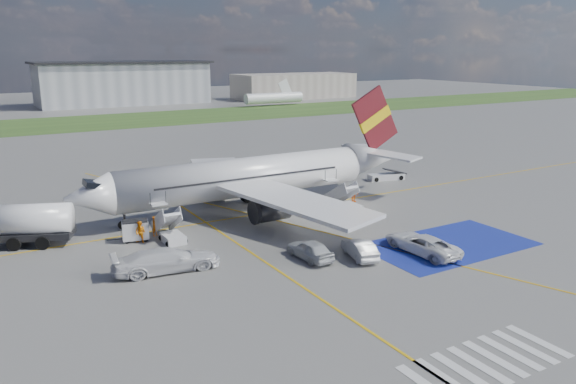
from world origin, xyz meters
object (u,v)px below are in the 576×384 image
van_white_a (422,241)px  fuel_tanker (8,229)px  gpu_cart (135,231)px  belt_loader (386,177)px  car_silver_b (360,249)px  car_silver_a (310,249)px  van_white_b (166,256)px  airliner (257,176)px

van_white_a → fuel_tanker: bearing=-34.7°
gpu_cart → belt_loader: gpu_cart is taller
car_silver_b → van_white_a: size_ratio=0.83×
car_silver_a → gpu_cart: bearing=-50.0°
gpu_cart → van_white_b: bearing=-77.4°
gpu_cart → car_silver_a: size_ratio=0.53×
car_silver_b → car_silver_a: bearing=-11.1°
airliner → car_silver_a: (-3.18, -14.87, -2.63)m
gpu_cart → car_silver_b: size_ratio=0.54×
fuel_tanker → car_silver_a: size_ratio=2.33×
car_silver_a → van_white_a: 9.08m
car_silver_a → van_white_b: 10.86m
gpu_cart → car_silver_b: gpu_cart is taller
fuel_tanker → car_silver_b: fuel_tanker is taller
van_white_a → car_silver_b: bearing=-19.4°
belt_loader → van_white_a: van_white_a is taller
belt_loader → car_silver_a: 29.30m
airliner → belt_loader: (19.83, 3.26, -3.03)m
gpu_cart → car_silver_a: (10.40, -11.16, -0.04)m
airliner → van_white_b: (-13.53, -11.60, -2.25)m
fuel_tanker → car_silver_b: (23.21, -16.84, -0.75)m
belt_loader → van_white_b: (-33.36, -14.85, 0.78)m
fuel_tanker → van_white_b: size_ratio=1.79×
car_silver_b → van_white_b: bearing=-4.9°
fuel_tanker → car_silver_a: bearing=-14.4°
gpu_cart → belt_loader: bearing=24.0°
gpu_cart → car_silver_a: gpu_cart is taller
car_silver_b → van_white_a: 5.23m
fuel_tanker → car_silver_b: size_ratio=2.40×
car_silver_b → fuel_tanker: bearing=-21.0°
car_silver_a → car_silver_b: (3.49, -1.71, -0.04)m
belt_loader → car_silver_b: (-19.53, -19.84, 0.36)m
airliner → car_silver_b: (0.31, -16.58, -2.67)m
car_silver_a → van_white_b: size_ratio=0.77×
car_silver_b → van_white_a: bearing=177.0°
airliner → fuel_tanker: 22.98m
car_silver_b → van_white_b: (-13.84, 4.98, 0.42)m
gpu_cart → car_silver_b: 18.93m
car_silver_a → van_white_a: van_white_a is taller
gpu_cart → car_silver_b: bearing=-30.6°
fuel_tanker → van_white_b: fuel_tanker is taller
fuel_tanker → van_white_b: 15.11m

